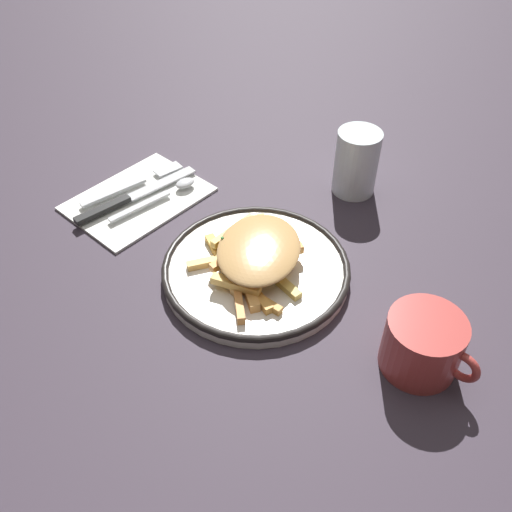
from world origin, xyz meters
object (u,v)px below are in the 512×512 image
at_px(plate, 256,269).
at_px(spoon, 168,192).
at_px(knife, 127,199).
at_px(fries_heap, 256,254).
at_px(water_glass, 356,162).
at_px(fork, 133,184).
at_px(napkin, 138,198).
at_px(coffee_mug, 423,345).

relative_size(plate, spoon, 1.65).
height_order(plate, spoon, same).
xyz_separation_m(knife, spoon, (0.03, 0.05, 0.00)).
relative_size(fries_heap, water_glass, 1.76).
height_order(fries_heap, spoon, fries_heap).
height_order(plate, fries_heap, fries_heap).
bearing_deg(plate, fork, 178.95).
xyz_separation_m(plate, water_glass, (-0.02, 0.24, 0.04)).
distance_m(fries_heap, napkin, 0.25).
bearing_deg(plate, knife, -174.02).
bearing_deg(spoon, napkin, -132.18).
height_order(plate, knife, plate).
bearing_deg(fork, plate, -1.05).
height_order(fries_heap, fork, fries_heap).
xyz_separation_m(fork, water_glass, (0.25, 0.24, 0.04)).
distance_m(fries_heap, coffee_mug, 0.24).
distance_m(napkin, knife, 0.02).
distance_m(water_glass, coffee_mug, 0.34).
bearing_deg(fries_heap, coffee_mug, 5.04).
distance_m(spoon, coffee_mug, 0.45).
bearing_deg(fork, fries_heap, -0.69).
height_order(plate, coffee_mug, coffee_mug).
bearing_deg(napkin, fries_heap, 2.08).
xyz_separation_m(plate, knife, (-0.25, -0.03, 0.00)).
bearing_deg(napkin, plate, 1.66).
bearing_deg(plate, fries_heap, 138.54).
distance_m(napkin, fork, 0.03).
bearing_deg(water_glass, knife, -130.32).
distance_m(fries_heap, knife, 0.25).
distance_m(plate, spoon, 0.22).
distance_m(plate, coffee_mug, 0.24).
bearing_deg(knife, napkin, 84.12).
relative_size(napkin, fork, 1.14).
height_order(plate, water_glass, water_glass).
relative_size(fries_heap, coffee_mug, 1.61).
bearing_deg(knife, plate, 5.98).
height_order(fork, knife, knife).
height_order(knife, spoon, spoon).
distance_m(plate, water_glass, 0.25).
distance_m(knife, spoon, 0.06).
bearing_deg(spoon, fork, -158.58).
bearing_deg(fries_heap, plate, -41.46).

